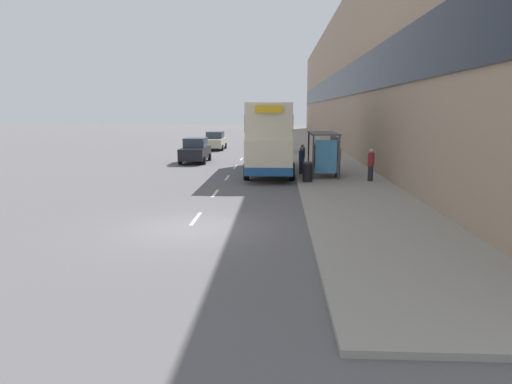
{
  "coord_description": "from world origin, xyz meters",
  "views": [
    {
      "loc": [
        2.98,
        -14.72,
        3.89
      ],
      "look_at": [
        1.51,
        15.24,
        -1.48
      ],
      "focal_mm": 32.0,
      "sensor_mm": 36.0,
      "label": 1
    }
  ],
  "objects": [
    {
      "name": "car_0",
      "position": [
        2.24,
        38.26,
        0.84
      ],
      "size": [
        2.01,
        4.29,
        1.68
      ],
      "color": "#4C5156",
      "rests_on": "ground_plane"
    },
    {
      "name": "car_2",
      "position": [
        -3.38,
        31.01,
        0.89
      ],
      "size": [
        1.99,
        4.58,
        1.8
      ],
      "rotation": [
        0.0,
        0.0,
        3.14
      ],
      "color": "#B7B799",
      "rests_on": "ground_plane"
    },
    {
      "name": "pavement",
      "position": [
        6.5,
        38.5,
        0.07
      ],
      "size": [
        5.0,
        93.0,
        0.14
      ],
      "color": "gray",
      "rests_on": "ground_plane"
    },
    {
      "name": "double_decker_bus_near",
      "position": [
        2.48,
        13.98,
        2.28
      ],
      "size": [
        2.85,
        10.28,
        4.3
      ],
      "color": "beige",
      "rests_on": "ground_plane"
    },
    {
      "name": "lane_mark_5",
      "position": [
        0.0,
        27.18,
        0.01
      ],
      "size": [
        0.12,
        2.0,
        0.01
      ],
      "color": "silver",
      "rests_on": "ground_plane"
    },
    {
      "name": "pedestrian_at_shelter",
      "position": [
        7.95,
        9.86,
        1.02
      ],
      "size": [
        0.34,
        0.34,
        1.73
      ],
      "color": "#23232D",
      "rests_on": "ground_plane"
    },
    {
      "name": "lane_mark_1",
      "position": [
        0.0,
        6.47,
        0.01
      ],
      "size": [
        0.12,
        2.0,
        0.01
      ],
      "color": "silver",
      "rests_on": "ground_plane"
    },
    {
      "name": "pedestrian_1",
      "position": [
        5.42,
        15.54,
        0.99
      ],
      "size": [
        0.33,
        0.33,
        1.67
      ],
      "color": "#23232D",
      "rests_on": "ground_plane"
    },
    {
      "name": "pedestrian_4",
      "position": [
        6.35,
        11.19,
        1.09
      ],
      "size": [
        0.37,
        0.37,
        1.86
      ],
      "color": "#23232D",
      "rests_on": "ground_plane"
    },
    {
      "name": "lane_mark_3",
      "position": [
        0.0,
        16.82,
        0.01
      ],
      "size": [
        0.12,
        2.0,
        0.01
      ],
      "color": "silver",
      "rests_on": "ground_plane"
    },
    {
      "name": "lane_mark_0",
      "position": [
        0.0,
        1.29,
        0.01
      ],
      "size": [
        0.12,
        2.0,
        0.01
      ],
      "color": "silver",
      "rests_on": "ground_plane"
    },
    {
      "name": "pedestrian_3",
      "position": [
        4.37,
        12.47,
        0.96
      ],
      "size": [
        0.32,
        0.32,
        1.6
      ],
      "color": "#23232D",
      "rests_on": "ground_plane"
    },
    {
      "name": "car_1",
      "position": [
        2.84,
        27.4,
        0.86
      ],
      "size": [
        2.0,
        3.96,
        1.74
      ],
      "color": "maroon",
      "rests_on": "ground_plane"
    },
    {
      "name": "lane_mark_8",
      "position": [
        0.0,
        42.71,
        0.01
      ],
      "size": [
        0.12,
        2.0,
        0.01
      ],
      "color": "silver",
      "rests_on": "ground_plane"
    },
    {
      "name": "ground_plane",
      "position": [
        0.0,
        0.0,
        0.0
      ],
      "size": [
        220.0,
        220.0,
        0.0
      ],
      "primitive_type": "plane",
      "color": "#5B595B"
    },
    {
      "name": "pedestrian_2",
      "position": [
        4.54,
        14.63,
        0.97
      ],
      "size": [
        0.32,
        0.32,
        1.62
      ],
      "color": "#23232D",
      "rests_on": "ground_plane"
    },
    {
      "name": "bus_shelter",
      "position": [
        5.77,
        11.97,
        1.88
      ],
      "size": [
        1.6,
        4.2,
        2.48
      ],
      "color": "#4C4C51",
      "rests_on": "ground_plane"
    },
    {
      "name": "lane_mark_4",
      "position": [
        0.0,
        22.0,
        0.01
      ],
      "size": [
        0.12,
        2.0,
        0.01
      ],
      "color": "silver",
      "rests_on": "ground_plane"
    },
    {
      "name": "litter_bin",
      "position": [
        4.55,
        9.48,
        0.67
      ],
      "size": [
        0.55,
        0.55,
        1.05
      ],
      "color": "black",
      "rests_on": "ground_plane"
    },
    {
      "name": "terrace_facade",
      "position": [
        10.49,
        38.5,
        7.17
      ],
      "size": [
        3.1,
        93.0,
        14.36
      ],
      "color": "#9E846B",
      "rests_on": "ground_plane"
    },
    {
      "name": "lane_mark_2",
      "position": [
        0.0,
        11.65,
        0.01
      ],
      "size": [
        0.12,
        2.0,
        0.01
      ],
      "color": "silver",
      "rests_on": "ground_plane"
    },
    {
      "name": "lane_mark_6",
      "position": [
        0.0,
        32.36,
        0.01
      ],
      "size": [
        0.12,
        2.0,
        0.01
      ],
      "color": "silver",
      "rests_on": "ground_plane"
    },
    {
      "name": "lane_mark_7",
      "position": [
        0.0,
        37.53,
        0.01
      ],
      "size": [
        0.12,
        2.0,
        0.01
      ],
      "color": "silver",
      "rests_on": "ground_plane"
    },
    {
      "name": "car_3",
      "position": [
        -3.3,
        19.52,
        0.91
      ],
      "size": [
        1.97,
        4.33,
        1.85
      ],
      "rotation": [
        0.0,
        0.0,
        3.14
      ],
      "color": "black",
      "rests_on": "ground_plane"
    }
  ]
}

